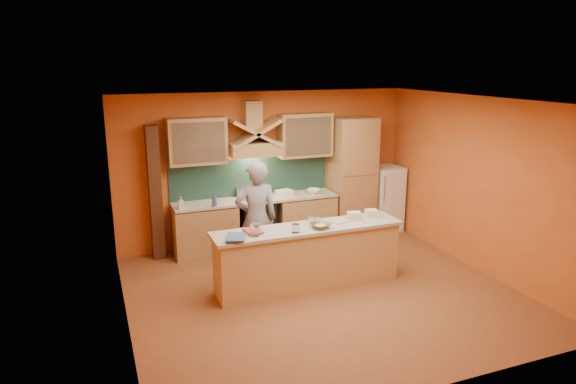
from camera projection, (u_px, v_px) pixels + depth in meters
name	position (u px, v px, depth m)	size (l,w,h in m)	color
floor	(322.00, 293.00, 7.59)	(5.50, 5.00, 0.01)	brown
ceiling	(325.00, 101.00, 6.89)	(5.50, 5.00, 0.01)	white
wall_back	(266.00, 168.00, 9.50)	(5.50, 0.02, 2.80)	#CB6527
wall_front	(433.00, 266.00, 4.99)	(5.50, 0.02, 2.80)	#CB6527
wall_left	(120.00, 223.00, 6.27)	(0.02, 5.00, 2.80)	#CB6527
wall_right	(479.00, 185.00, 8.21)	(0.02, 5.00, 2.80)	#CB6527
base_cabinet_left	(205.00, 230.00, 9.03)	(1.10, 0.60, 0.86)	tan
base_cabinet_right	(304.00, 219.00, 9.70)	(1.10, 0.60, 0.86)	tan
counter_top	(256.00, 199.00, 9.25)	(3.00, 0.62, 0.04)	#B4AB98
stove	(256.00, 223.00, 9.36)	(0.60, 0.58, 0.90)	black
backsplash	(251.00, 177.00, 9.42)	(3.00, 0.03, 0.70)	#193831
range_hood	(254.00, 149.00, 9.06)	(0.92, 0.50, 0.24)	tan
hood_chimney	(252.00, 115.00, 9.01)	(0.30, 0.30, 0.50)	tan
upper_cabinet_left	(197.00, 141.00, 8.73)	(1.00, 0.35, 0.80)	tan
upper_cabinet_right	(305.00, 135.00, 9.44)	(1.00, 0.35, 0.80)	tan
pantry_column	(352.00, 177.00, 9.87)	(0.80, 0.60, 2.30)	tan
fridge	(385.00, 199.00, 10.26)	(0.58, 0.60, 1.30)	white
trim_column_left	(155.00, 193.00, 8.70)	(0.20, 0.30, 2.30)	#472816
island_body	(308.00, 259.00, 7.72)	(2.80, 0.55, 0.88)	tan
island_top	(308.00, 228.00, 7.60)	(2.90, 0.62, 0.05)	#B4AB98
person	(256.00, 219.00, 8.01)	(0.68, 0.44, 1.85)	gray
pot_large	(252.00, 197.00, 9.13)	(0.23, 0.23, 0.15)	silver
pot_small	(261.00, 193.00, 9.44)	(0.22, 0.22, 0.14)	silver
soap_bottle_a	(181.00, 203.00, 8.57)	(0.09, 0.10, 0.21)	silver
soap_bottle_b	(214.00, 199.00, 8.72)	(0.09, 0.09, 0.24)	#334C8E
bowl_back	(314.00, 191.00, 9.60)	(0.25, 0.25, 0.08)	white
dish_rack	(284.00, 193.00, 9.43)	(0.28, 0.22, 0.10)	white
book_lower	(246.00, 232.00, 7.30)	(0.23, 0.30, 0.03)	#B74142
book_upper	(226.00, 237.00, 7.03)	(0.26, 0.35, 0.03)	#3C5785
jar_large	(255.00, 230.00, 7.18)	(0.14, 0.14, 0.18)	silver
jar_small	(296.00, 228.00, 7.32)	(0.11, 0.11, 0.13)	silver
kitchen_scale	(314.00, 221.00, 7.70)	(0.13, 0.13, 0.11)	white
mixing_bowl	(320.00, 226.00, 7.53)	(0.28, 0.28, 0.07)	silver
cloth	(340.00, 221.00, 7.81)	(0.23, 0.18, 0.02)	#C5A8A2
grocery_bag_a	(371.00, 213.00, 8.05)	(0.19, 0.15, 0.12)	#E9E7C0
grocery_bag_b	(354.00, 216.00, 7.92)	(0.20, 0.15, 0.12)	beige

